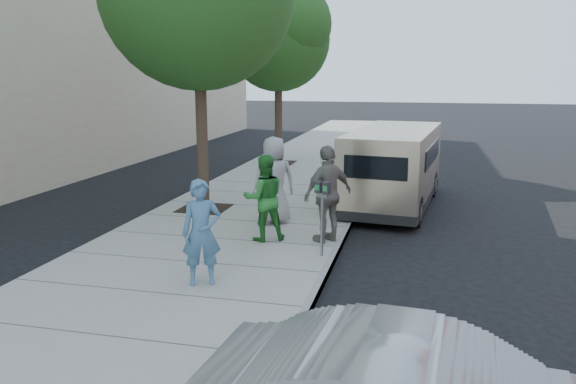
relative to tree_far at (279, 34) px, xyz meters
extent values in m
plane|color=black|center=(2.25, -10.00, -4.88)|extent=(120.00, 120.00, 0.00)
cube|color=gray|center=(1.25, -10.00, -4.81)|extent=(5.00, 60.00, 0.15)
cube|color=gray|center=(3.69, -10.00, -4.81)|extent=(0.12, 60.00, 0.16)
cube|color=black|center=(-0.05, -7.60, -4.73)|extent=(1.20, 1.20, 0.01)
cylinder|color=#38281E|center=(-0.05, -7.60, -2.75)|extent=(0.28, 0.28, 3.96)
cube|color=black|center=(-0.05, 0.00, -4.73)|extent=(1.20, 1.20, 0.01)
cylinder|color=#38281E|center=(-0.05, 0.00, -2.97)|extent=(0.28, 0.28, 3.52)
sphere|color=#264B19|center=(-0.05, 0.00, -0.17)|extent=(3.80, 3.80, 3.80)
sphere|color=#264B19|center=(0.55, -0.40, 0.33)|extent=(2.85, 2.85, 2.85)
sphere|color=#264B19|center=(-0.55, 0.50, 0.13)|extent=(2.66, 2.66, 2.66)
cylinder|color=gray|center=(3.50, -10.62, -4.17)|extent=(0.06, 0.06, 1.12)
cube|color=gray|center=(3.50, -10.62, -3.57)|extent=(0.23, 0.14, 0.08)
cube|color=#2D2D30|center=(3.42, -10.59, -3.43)|extent=(0.15, 0.14, 0.22)
cube|color=#2D2D30|center=(3.58, -10.65, -3.43)|extent=(0.15, 0.14, 0.22)
cube|color=beige|center=(4.55, -5.71, -3.75)|extent=(2.45, 5.28, 1.88)
cube|color=beige|center=(4.87, -2.94, -4.21)|extent=(1.79, 0.71, 0.80)
cube|color=black|center=(4.27, -8.26, -3.42)|extent=(1.41, 0.18, 0.52)
cylinder|color=black|center=(3.92, -3.94, -4.52)|extent=(0.32, 0.74, 0.72)
cylinder|color=black|center=(5.57, -4.13, -4.52)|extent=(0.32, 0.74, 0.72)
cylinder|color=black|center=(3.53, -7.39, -4.52)|extent=(0.32, 0.74, 0.72)
cylinder|color=black|center=(5.18, -7.58, -4.52)|extent=(0.32, 0.74, 0.72)
imported|color=teal|center=(1.87, -12.46, -3.87)|extent=(0.74, 0.63, 1.72)
imported|color=#27792B|center=(2.18, -9.87, -3.85)|extent=(1.07, 0.99, 1.76)
imported|color=#9D9D9F|center=(2.03, -8.54, -3.74)|extent=(1.15, 1.03, 1.98)
imported|color=slate|center=(3.45, -9.68, -3.75)|extent=(1.12, 1.18, 1.97)
camera|label=1|loc=(5.22, -20.54, -1.37)|focal=35.00mm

